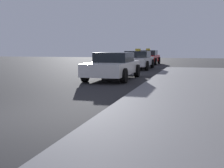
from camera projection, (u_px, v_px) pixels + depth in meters
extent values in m
cube|color=slate|center=(200.00, 131.00, 5.13)|extent=(4.00, 32.00, 0.15)
cube|color=white|center=(113.00, 68.00, 14.21)|extent=(1.75, 4.54, 0.55)
cube|color=black|center=(114.00, 57.00, 14.37)|extent=(1.54, 2.04, 0.45)
cylinder|color=black|center=(124.00, 76.00, 12.62)|extent=(0.22, 0.64, 0.64)
cylinder|color=black|center=(85.00, 75.00, 13.08)|extent=(0.22, 0.64, 0.64)
cylinder|color=black|center=(137.00, 71.00, 15.39)|extent=(0.22, 0.64, 0.64)
cylinder|color=black|center=(104.00, 70.00, 15.86)|extent=(0.22, 0.64, 0.64)
cube|color=#B7B7BF|center=(137.00, 61.00, 21.11)|extent=(1.77, 4.21, 0.55)
cube|color=black|center=(138.00, 54.00, 21.25)|extent=(1.56, 1.89, 0.45)
cube|color=yellow|center=(138.00, 50.00, 21.22)|extent=(0.36, 0.14, 0.16)
cylinder|color=black|center=(147.00, 66.00, 19.62)|extent=(0.22, 0.64, 0.64)
cylinder|color=black|center=(121.00, 65.00, 20.09)|extent=(0.22, 0.64, 0.64)
cylinder|color=black|center=(152.00, 64.00, 22.19)|extent=(0.22, 0.64, 0.64)
cylinder|color=black|center=(129.00, 63.00, 22.66)|extent=(0.22, 0.64, 0.64)
cube|color=red|center=(148.00, 58.00, 27.12)|extent=(1.73, 4.22, 0.55)
cube|color=black|center=(148.00, 53.00, 27.26)|extent=(1.53, 1.90, 0.45)
cube|color=yellow|center=(148.00, 49.00, 27.23)|extent=(0.36, 0.14, 0.16)
cylinder|color=black|center=(155.00, 62.00, 25.63)|extent=(0.22, 0.64, 0.64)
cylinder|color=black|center=(135.00, 61.00, 26.09)|extent=(0.22, 0.64, 0.64)
cylinder|color=black|center=(159.00, 60.00, 28.21)|extent=(0.22, 0.64, 0.64)
cylinder|color=black|center=(141.00, 60.00, 28.67)|extent=(0.22, 0.64, 0.64)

